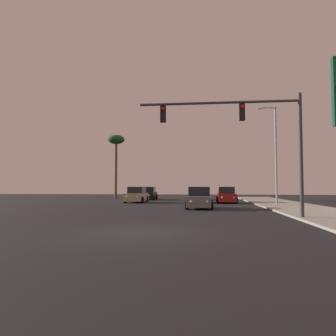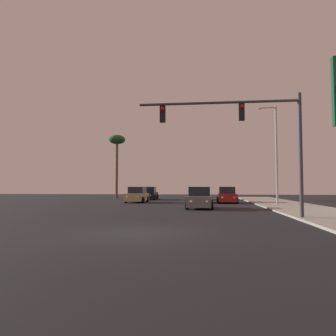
{
  "view_description": "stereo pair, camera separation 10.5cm",
  "coord_description": "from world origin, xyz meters",
  "px_view_note": "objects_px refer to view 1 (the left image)",
  "views": [
    {
      "loc": [
        2.35,
        -11.95,
        1.68
      ],
      "look_at": [
        -0.25,
        11.07,
        3.01
      ],
      "focal_mm": 35.0,
      "sensor_mm": 36.0,
      "label": 1
    },
    {
      "loc": [
        2.45,
        -11.94,
        1.68
      ],
      "look_at": [
        -0.25,
        11.07,
        3.01
      ],
      "focal_mm": 35.0,
      "sensor_mm": 36.0,
      "label": 2
    }
  ],
  "objects_px": {
    "traffic_light_mast": "(251,128)",
    "street_lamp": "(274,149)",
    "car_grey": "(199,199)",
    "car_blue": "(200,195)",
    "car_white": "(199,194)",
    "car_black": "(148,194)",
    "car_tan": "(137,195)",
    "car_red": "(226,196)",
    "palm_tree_far": "(116,143)"
  },
  "relations": [
    {
      "from": "car_grey",
      "to": "car_blue",
      "type": "xyz_separation_m",
      "value": [
        -0.14,
        9.57,
        0.0
      ]
    },
    {
      "from": "car_black",
      "to": "car_white",
      "type": "xyz_separation_m",
      "value": [
        6.58,
        0.72,
        0.0
      ]
    },
    {
      "from": "car_red",
      "to": "car_blue",
      "type": "bearing_deg",
      "value": -8.62
    },
    {
      "from": "traffic_light_mast",
      "to": "palm_tree_far",
      "type": "height_order",
      "value": "palm_tree_far"
    },
    {
      "from": "car_tan",
      "to": "traffic_light_mast",
      "type": "height_order",
      "value": "traffic_light_mast"
    },
    {
      "from": "car_tan",
      "to": "street_lamp",
      "type": "relative_size",
      "value": 0.48
    },
    {
      "from": "car_red",
      "to": "traffic_light_mast",
      "type": "xyz_separation_m",
      "value": [
        0.23,
        -17.0,
        4.03
      ]
    },
    {
      "from": "car_red",
      "to": "car_white",
      "type": "bearing_deg",
      "value": -69.74
    },
    {
      "from": "car_black",
      "to": "car_tan",
      "type": "bearing_deg",
      "value": 89.7
    },
    {
      "from": "car_grey",
      "to": "street_lamp",
      "type": "xyz_separation_m",
      "value": [
        6.78,
        5.17,
        4.36
      ]
    },
    {
      "from": "car_white",
      "to": "car_red",
      "type": "bearing_deg",
      "value": 110.14
    },
    {
      "from": "car_grey",
      "to": "car_white",
      "type": "bearing_deg",
      "value": -87.81
    },
    {
      "from": "palm_tree_far",
      "to": "car_red",
      "type": "bearing_deg",
      "value": -37.06
    },
    {
      "from": "car_blue",
      "to": "street_lamp",
      "type": "distance_m",
      "value": 9.28
    },
    {
      "from": "street_lamp",
      "to": "car_tan",
      "type": "bearing_deg",
      "value": 163.77
    },
    {
      "from": "car_blue",
      "to": "car_tan",
      "type": "xyz_separation_m",
      "value": [
        -6.76,
        -0.42,
        0.0
      ]
    },
    {
      "from": "car_grey",
      "to": "palm_tree_far",
      "type": "bearing_deg",
      "value": -57.87
    },
    {
      "from": "car_white",
      "to": "street_lamp",
      "type": "relative_size",
      "value": 0.48
    },
    {
      "from": "car_grey",
      "to": "car_black",
      "type": "relative_size",
      "value": 1.0
    },
    {
      "from": "street_lamp",
      "to": "car_white",
      "type": "bearing_deg",
      "value": 119.93
    },
    {
      "from": "car_black",
      "to": "traffic_light_mast",
      "type": "height_order",
      "value": "traffic_light_mast"
    },
    {
      "from": "car_black",
      "to": "car_tan",
      "type": "distance_m",
      "value": 7.7
    },
    {
      "from": "car_white",
      "to": "traffic_light_mast",
      "type": "bearing_deg",
      "value": 97.79
    },
    {
      "from": "car_red",
      "to": "car_white",
      "type": "xyz_separation_m",
      "value": [
        -3.01,
        8.45,
        0.0
      ]
    },
    {
      "from": "car_black",
      "to": "car_red",
      "type": "bearing_deg",
      "value": 140.44
    },
    {
      "from": "car_red",
      "to": "car_white",
      "type": "distance_m",
      "value": 8.97
    },
    {
      "from": "car_grey",
      "to": "street_lamp",
      "type": "bearing_deg",
      "value": -141.66
    },
    {
      "from": "car_black",
      "to": "car_white",
      "type": "distance_m",
      "value": 6.62
    },
    {
      "from": "car_red",
      "to": "traffic_light_mast",
      "type": "bearing_deg",
      "value": 91.43
    },
    {
      "from": "car_grey",
      "to": "car_red",
      "type": "relative_size",
      "value": 1.0
    },
    {
      "from": "palm_tree_far",
      "to": "street_lamp",
      "type": "bearing_deg",
      "value": -38.61
    },
    {
      "from": "car_blue",
      "to": "street_lamp",
      "type": "relative_size",
      "value": 0.48
    },
    {
      "from": "car_red",
      "to": "street_lamp",
      "type": "height_order",
      "value": "street_lamp"
    },
    {
      "from": "car_white",
      "to": "car_blue",
      "type": "bearing_deg",
      "value": 92.16
    },
    {
      "from": "car_grey",
      "to": "car_red",
      "type": "bearing_deg",
      "value": -105.17
    },
    {
      "from": "traffic_light_mast",
      "to": "street_lamp",
      "type": "bearing_deg",
      "value": 73.34
    },
    {
      "from": "car_tan",
      "to": "car_black",
      "type": "bearing_deg",
      "value": -87.58
    },
    {
      "from": "car_white",
      "to": "car_tan",
      "type": "bearing_deg",
      "value": 52.74
    },
    {
      "from": "car_blue",
      "to": "palm_tree_far",
      "type": "distance_m",
      "value": 17.85
    },
    {
      "from": "car_grey",
      "to": "palm_tree_far",
      "type": "distance_m",
      "value": 24.93
    },
    {
      "from": "car_blue",
      "to": "street_lamp",
      "type": "bearing_deg",
      "value": 148.9
    },
    {
      "from": "traffic_light_mast",
      "to": "street_lamp",
      "type": "height_order",
      "value": "street_lamp"
    },
    {
      "from": "car_grey",
      "to": "car_red",
      "type": "height_order",
      "value": "same"
    },
    {
      "from": "car_red",
      "to": "car_black",
      "type": "bearing_deg",
      "value": -38.2
    },
    {
      "from": "car_tan",
      "to": "car_white",
      "type": "xyz_separation_m",
      "value": [
        6.53,
        8.42,
        0.0
      ]
    },
    {
      "from": "car_grey",
      "to": "car_blue",
      "type": "relative_size",
      "value": 1.0
    },
    {
      "from": "street_lamp",
      "to": "palm_tree_far",
      "type": "relative_size",
      "value": 0.98
    },
    {
      "from": "car_white",
      "to": "palm_tree_far",
      "type": "relative_size",
      "value": 0.47
    },
    {
      "from": "car_blue",
      "to": "car_black",
      "type": "xyz_separation_m",
      "value": [
        -6.81,
        7.27,
        0.0
      ]
    },
    {
      "from": "car_black",
      "to": "car_tan",
      "type": "height_order",
      "value": "same"
    }
  ]
}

